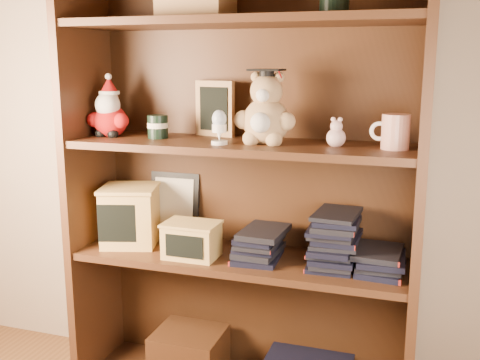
% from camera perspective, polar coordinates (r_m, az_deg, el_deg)
% --- Properties ---
extents(bookcase, '(1.20, 0.35, 1.60)m').
position_cam_1_polar(bookcase, '(1.96, 0.39, -0.88)').
color(bookcase, '#422413').
rests_on(bookcase, ground).
extents(shelf_lower, '(1.14, 0.33, 0.02)m').
position_cam_1_polar(shelf_lower, '(1.98, 0.00, -8.03)').
color(shelf_lower, '#422413').
rests_on(shelf_lower, ground).
extents(shelf_upper, '(1.14, 0.33, 0.02)m').
position_cam_1_polar(shelf_upper, '(1.88, 0.00, 3.51)').
color(shelf_upper, '#422413').
rests_on(shelf_upper, ground).
extents(santa_plush, '(0.16, 0.12, 0.23)m').
position_cam_1_polar(santa_plush, '(2.07, -13.14, 6.65)').
color(santa_plush, '#A50F0F').
rests_on(santa_plush, shelf_upper).
extents(teachers_tin, '(0.07, 0.07, 0.08)m').
position_cam_1_polar(teachers_tin, '(1.99, -8.35, 5.41)').
color(teachers_tin, black).
rests_on(teachers_tin, shelf_upper).
extents(chalkboard_plaque, '(0.15, 0.10, 0.20)m').
position_cam_1_polar(chalkboard_plaque, '(2.02, -2.56, 7.16)').
color(chalkboard_plaque, '#9E7547').
rests_on(chalkboard_plaque, shelf_upper).
extents(egg_cup, '(0.05, 0.05, 0.11)m').
position_cam_1_polar(egg_cup, '(1.82, -2.12, 5.51)').
color(egg_cup, white).
rests_on(egg_cup, shelf_upper).
extents(grad_teddy_bear, '(0.20, 0.18, 0.25)m').
position_cam_1_polar(grad_teddy_bear, '(1.83, 2.62, 6.64)').
color(grad_teddy_bear, tan).
rests_on(grad_teddy_bear, shelf_upper).
extents(pink_figurine, '(0.06, 0.06, 0.10)m').
position_cam_1_polar(pink_figurine, '(1.80, 9.74, 4.52)').
color(pink_figurine, '#D4A8A4').
rests_on(pink_figurine, shelf_upper).
extents(teacher_mug, '(0.12, 0.09, 0.11)m').
position_cam_1_polar(teacher_mug, '(1.78, 15.44, 4.75)').
color(teacher_mug, silver).
rests_on(teacher_mug, shelf_upper).
extents(certificate_frame, '(0.20, 0.05, 0.25)m').
position_cam_1_polar(certificate_frame, '(2.17, -6.68, -2.52)').
color(certificate_frame, black).
rests_on(certificate_frame, shelf_lower).
extents(treats_box, '(0.25, 0.25, 0.22)m').
position_cam_1_polar(treats_box, '(2.11, -11.11, -3.50)').
color(treats_box, tan).
rests_on(treats_box, shelf_lower).
extents(pencils_box, '(0.19, 0.14, 0.12)m').
position_cam_1_polar(pencils_box, '(1.95, -4.94, -6.05)').
color(pencils_box, tan).
rests_on(pencils_box, shelf_lower).
extents(book_stack_left, '(0.14, 0.20, 0.10)m').
position_cam_1_polar(book_stack_left, '(1.94, 2.07, -6.57)').
color(book_stack_left, black).
rests_on(book_stack_left, shelf_lower).
extents(book_stack_mid, '(0.14, 0.20, 0.19)m').
position_cam_1_polar(book_stack_mid, '(1.87, 9.57, -5.86)').
color(book_stack_mid, black).
rests_on(book_stack_mid, shelf_lower).
extents(book_stack_right, '(0.14, 0.20, 0.06)m').
position_cam_1_polar(book_stack_right, '(1.88, 14.00, -8.06)').
color(book_stack_right, black).
rests_on(book_stack_right, shelf_lower).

